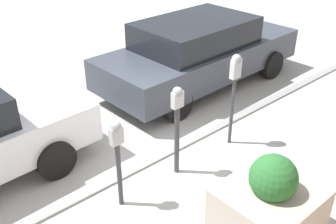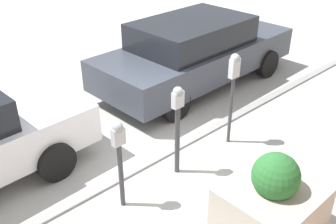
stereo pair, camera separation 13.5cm
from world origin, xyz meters
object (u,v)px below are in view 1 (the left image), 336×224
at_px(parking_meter_nearest, 117,149).
at_px(parking_meter_second, 177,119).
at_px(planter_box, 269,204).
at_px(parked_car_middle, 200,51).
at_px(parking_meter_middle, 235,80).

bearing_deg(parking_meter_nearest, parking_meter_second, 1.41).
xyz_separation_m(parking_meter_second, planter_box, (0.04, -1.64, -0.52)).
relative_size(parking_meter_second, parked_car_middle, 0.30).
bearing_deg(parking_meter_nearest, planter_box, -55.79).
bearing_deg(planter_box, parking_meter_second, 91.25).
height_order(parking_meter_nearest, planter_box, parking_meter_nearest).
relative_size(parking_meter_middle, parked_car_middle, 0.34).
distance_m(parking_meter_nearest, parking_meter_second, 1.06).
distance_m(parking_meter_nearest, parked_car_middle, 4.12).
height_order(planter_box, parked_car_middle, parked_car_middle).
relative_size(parking_meter_nearest, parked_car_middle, 0.27).
bearing_deg(parking_meter_second, parking_meter_nearest, -178.59).
bearing_deg(parked_car_middle, parking_meter_middle, -124.09).
xyz_separation_m(parking_meter_second, parked_car_middle, (2.51, 2.02, -0.17)).
bearing_deg(parking_meter_middle, planter_box, -126.15).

